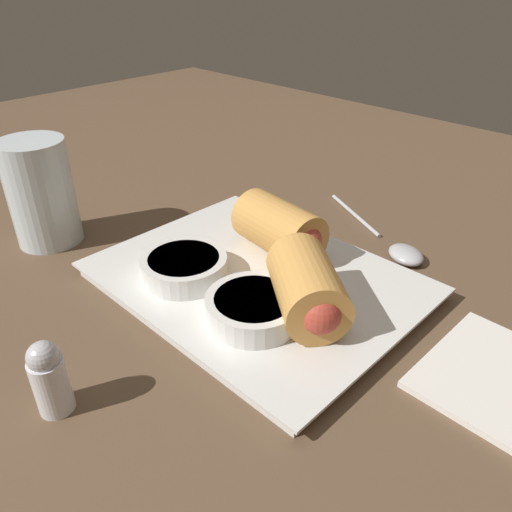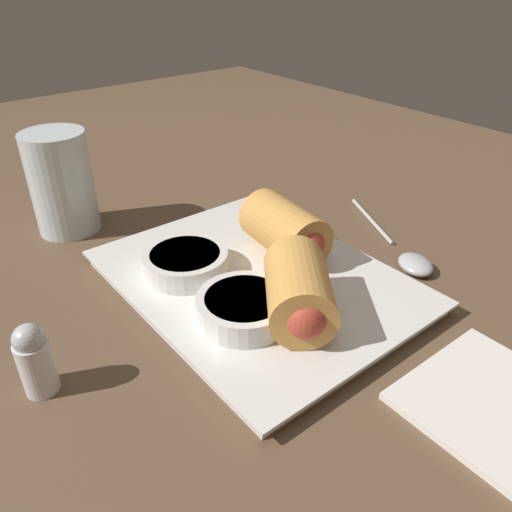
% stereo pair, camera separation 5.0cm
% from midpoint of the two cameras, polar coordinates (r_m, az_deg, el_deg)
% --- Properties ---
extents(table_surface, '(1.80, 1.40, 0.02)m').
position_cam_midpoint_polar(table_surface, '(0.53, -0.68, -3.39)').
color(table_surface, brown).
rests_on(table_surface, ground).
extents(serving_plate, '(0.31, 0.24, 0.01)m').
position_cam_midpoint_polar(serving_plate, '(0.50, 2.85, -3.01)').
color(serving_plate, silver).
rests_on(serving_plate, table_surface).
extents(roll_front_left, '(0.11, 0.07, 0.06)m').
position_cam_midpoint_polar(roll_front_left, '(0.52, 6.36, 2.79)').
color(roll_front_left, '#D19347').
rests_on(roll_front_left, serving_plate).
extents(roll_front_right, '(0.11, 0.10, 0.06)m').
position_cam_midpoint_polar(roll_front_right, '(0.43, 8.55, -4.26)').
color(roll_front_right, '#D19347').
rests_on(roll_front_right, serving_plate).
extents(dipping_bowl_near, '(0.09, 0.09, 0.02)m').
position_cam_midpoint_polar(dipping_bowl_near, '(0.44, 2.00, -5.93)').
color(dipping_bowl_near, silver).
rests_on(dipping_bowl_near, serving_plate).
extents(dipping_bowl_far, '(0.09, 0.09, 0.02)m').
position_cam_midpoint_polar(dipping_bowl_far, '(0.50, -5.24, -0.72)').
color(dipping_bowl_far, silver).
rests_on(dipping_bowl_far, serving_plate).
extents(spoon, '(0.18, 0.11, 0.02)m').
position_cam_midpoint_polar(spoon, '(0.57, 19.57, -0.36)').
color(spoon, '#B2B2B7').
rests_on(spoon, table_surface).
extents(drinking_glass, '(0.07, 0.07, 0.12)m').
position_cam_midpoint_polar(drinking_glass, '(0.62, -19.22, 7.85)').
color(drinking_glass, silver).
rests_on(drinking_glass, table_surface).
extents(salt_shaker, '(0.03, 0.03, 0.06)m').
position_cam_midpoint_polar(salt_shaker, '(0.40, -20.76, -11.09)').
color(salt_shaker, silver).
rests_on(salt_shaker, table_surface).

